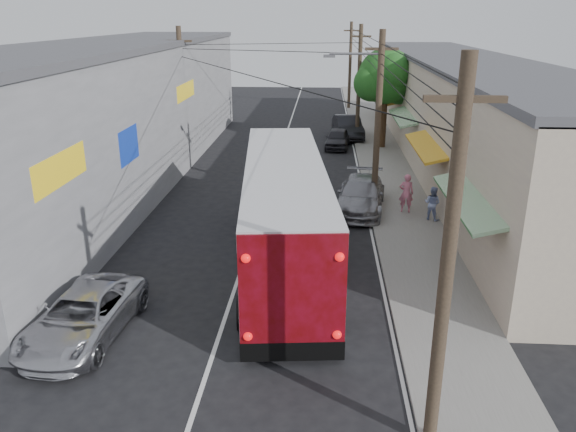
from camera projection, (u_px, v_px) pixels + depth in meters
name	position (u px, v px, depth m)	size (l,w,h in m)	color
ground	(206.00, 375.00, 14.11)	(120.00, 120.00, 0.00)	black
sidewalk	(386.00, 170.00, 32.49)	(3.00, 80.00, 0.12)	slate
building_right	(462.00, 112.00, 33.06)	(7.09, 40.00, 6.25)	#B1A08D
building_left	(114.00, 111.00, 30.29)	(7.20, 36.00, 7.25)	gray
utility_poles	(330.00, 98.00, 31.63)	(11.80, 45.28, 8.00)	#473828
street_tree	(387.00, 78.00, 36.57)	(4.40, 4.00, 6.60)	#3F2B19
coach_bus	(285.00, 212.00, 19.93)	(4.01, 13.17, 3.74)	silver
jeepney	(83.00, 316.00, 15.57)	(2.18, 4.74, 1.32)	silver
parked_suv	(361.00, 195.00, 25.80)	(2.08, 5.11, 1.48)	gray
parked_car_mid	(338.00, 138.00, 38.09)	(1.53, 3.80, 1.30)	#25252A
parked_car_far	(348.00, 127.00, 41.09)	(1.71, 4.92, 1.62)	black
pedestrian_near	(406.00, 193.00, 25.20)	(0.64, 0.42, 1.76)	#D06E8A
pedestrian_far	(432.00, 203.00, 24.28)	(0.72, 0.56, 1.49)	#90A0D2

